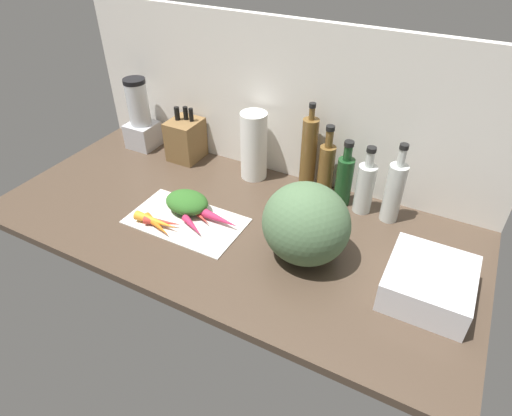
{
  "coord_description": "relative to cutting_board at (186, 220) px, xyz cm",
  "views": [
    {
      "loc": [
        64.1,
        -102.11,
        94.64
      ],
      "look_at": [
        11.65,
        -3.17,
        11.4
      ],
      "focal_mm": 30.37,
      "sensor_mm": 36.0,
      "label": 1
    }
  ],
  "objects": [
    {
      "name": "carrot_0",
      "position": [
        2.09,
        3.54,
        1.81
      ],
      "size": [
        16.83,
        9.61,
        2.81
      ],
      "primitive_type": "cone",
      "rotation": [
        0.0,
        1.57,
        -0.42
      ],
      "color": "red",
      "rests_on": "cutting_board"
    },
    {
      "name": "blender_appliance",
      "position": [
        -48.9,
        36.89,
        13.0
      ],
      "size": [
        12.21,
        12.21,
        31.07
      ],
      "color": "#B2B2B7",
      "rests_on": "ground_plane"
    },
    {
      "name": "cutting_board",
      "position": [
        0.0,
        0.0,
        0.0
      ],
      "size": [
        40.55,
        23.35,
        0.8
      ],
      "primitive_type": "cube",
      "color": "beige",
      "rests_on": "ground_plane"
    },
    {
      "name": "carrot_2",
      "position": [
        -7.01,
        -7.36,
        2.11
      ],
      "size": [
        16.88,
        4.07,
        3.41
      ],
      "primitive_type": "cone",
      "rotation": [
        0.0,
        1.57,
        0.04
      ],
      "color": "orange",
      "rests_on": "cutting_board"
    },
    {
      "name": "carrot_5",
      "position": [
        11.54,
        3.83,
        2.19
      ],
      "size": [
        15.79,
        4.96,
        3.58
      ],
      "primitive_type": "cone",
      "rotation": [
        0.0,
        1.57,
        -0.09
      ],
      "color": "#B2264C",
      "rests_on": "cutting_board"
    },
    {
      "name": "bottle_1",
      "position": [
        36.24,
        39.7,
        10.7
      ],
      "size": [
        5.94,
        5.94,
        27.92
      ],
      "color": "brown",
      "rests_on": "ground_plane"
    },
    {
      "name": "dish_rack",
      "position": [
        80.78,
        4.13,
        4.51
      ],
      "size": [
        23.39,
        25.08,
        9.82
      ],
      "primitive_type": "cube",
      "color": "silver",
      "rests_on": "ground_plane"
    },
    {
      "name": "carrot_greens_pile",
      "position": [
        -2.75,
        5.04,
        3.81
      ],
      "size": [
        16.14,
        12.42,
        6.83
      ],
      "primitive_type": "ellipsoid",
      "color": "#2D6023",
      "rests_on": "cutting_board"
    },
    {
      "name": "bottle_2",
      "position": [
        44.44,
        36.34,
        10.0
      ],
      "size": [
        6.04,
        6.04,
        25.49
      ],
      "color": "#19421E",
      "rests_on": "ground_plane"
    },
    {
      "name": "bottle_0",
      "position": [
        28.78,
        40.18,
        14.36
      ],
      "size": [
        6.03,
        6.03,
        34.67
      ],
      "color": "brown",
      "rests_on": "ground_plane"
    },
    {
      "name": "carrot_1",
      "position": [
        -5.62,
        -8.61,
        1.83
      ],
      "size": [
        14.04,
        7.46,
        2.87
      ],
      "primitive_type": "cone",
      "rotation": [
        0.0,
        1.57,
        -0.35
      ],
      "color": "orange",
      "rests_on": "cutting_board"
    },
    {
      "name": "winter_squash",
      "position": [
        43.34,
        2.97,
        12.61
      ],
      "size": [
        27.11,
        25.08,
        26.02
      ],
      "primitive_type": "ellipsoid",
      "color": "#4C6B47",
      "rests_on": "ground_plane"
    },
    {
      "name": "bottle_4",
      "position": [
        62.35,
        34.98,
        11.35
      ],
      "size": [
        6.28,
        6.28,
        29.56
      ],
      "color": "silver",
      "rests_on": "ground_plane"
    },
    {
      "name": "carrot_4",
      "position": [
        -7.25,
        3.31,
        1.86
      ],
      "size": [
        9.22,
        10.02,
        2.93
      ],
      "primitive_type": "cone",
      "rotation": [
        0.0,
        1.57,
        -0.86
      ],
      "color": "#B2264C",
      "rests_on": "cutting_board"
    },
    {
      "name": "ground_plane",
      "position": [
        13.6,
        8.1,
        -1.9
      ],
      "size": [
        170.0,
        80.0,
        3.0
      ],
      "primitive_type": "cube",
      "color": "#47382B"
    },
    {
      "name": "carrot_6",
      "position": [
        -4.93,
        -6.39,
        1.85
      ],
      "size": [
        13.76,
        6.46,
        2.91
      ],
      "primitive_type": "cone",
      "rotation": [
        0.0,
        1.57,
        0.28
      ],
      "color": "red",
      "rests_on": "cutting_board"
    },
    {
      "name": "carrot_3",
      "position": [
        5.34,
        -3.26,
        1.78
      ],
      "size": [
        11.47,
        7.87,
        2.76
      ],
      "primitive_type": "cone",
      "rotation": [
        0.0,
        1.57,
        -0.49
      ],
      "color": "#B2264C",
      "rests_on": "cutting_board"
    },
    {
      "name": "wall_back",
      "position": [
        13.6,
        46.6,
        29.6
      ],
      "size": [
        170.0,
        3.0,
        60.0
      ],
      "primitive_type": "cube",
      "color": "silver",
      "rests_on": "ground_plane"
    },
    {
      "name": "bottle_3",
      "position": [
        52.39,
        35.4,
        9.8
      ],
      "size": [
        6.48,
        6.48,
        25.73
      ],
      "color": "silver",
      "rests_on": "ground_plane"
    },
    {
      "name": "knife_block",
      "position": [
        -25.65,
        37.31,
        8.42
      ],
      "size": [
        12.51,
        14.12,
        22.67
      ],
      "color": "brown",
      "rests_on": "ground_plane"
    },
    {
      "name": "paper_towel_roll",
      "position": [
        6.95,
        37.6,
        13.26
      ],
      "size": [
        10.35,
        10.35,
        27.33
      ],
      "primitive_type": "cylinder",
      "color": "white",
      "rests_on": "ground_plane"
    }
  ]
}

